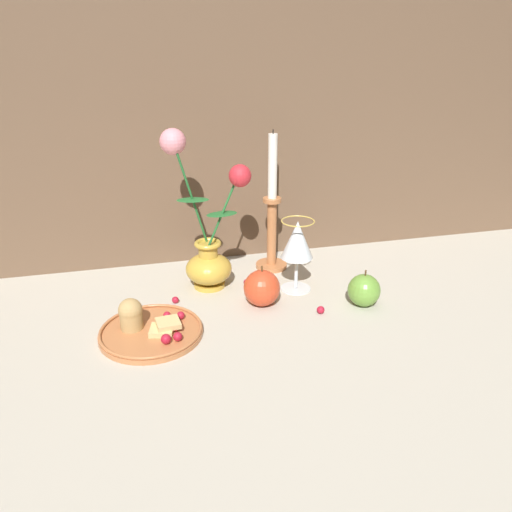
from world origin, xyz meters
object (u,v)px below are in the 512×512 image
at_px(wine_glass, 297,242).
at_px(apple_near_glass, 364,290).
at_px(vase, 207,242).
at_px(candlestick, 272,221).
at_px(apple_beside_vase, 262,288).
at_px(plate_with_pastries, 148,328).

height_order(wine_glass, apple_near_glass, wine_glass).
xyz_separation_m(vase, candlestick, (0.17, 0.07, 0.01)).
bearing_deg(apple_near_glass, apple_beside_vase, 165.43).
relative_size(plate_with_pastries, apple_beside_vase, 2.20).
distance_m(plate_with_pastries, wine_glass, 0.37).
bearing_deg(apple_beside_vase, plate_with_pastries, -165.04).
bearing_deg(apple_beside_vase, wine_glass, 29.24).
relative_size(candlestick, apple_beside_vase, 3.77).
bearing_deg(plate_with_pastries, wine_glass, 19.24).
relative_size(vase, apple_beside_vase, 3.98).
bearing_deg(vase, candlestick, 21.63).
bearing_deg(apple_beside_vase, apple_near_glass, -14.57).
distance_m(vase, plate_with_pastries, 0.25).
distance_m(vase, apple_near_glass, 0.36).
bearing_deg(candlestick, wine_glass, -80.31).
xyz_separation_m(plate_with_pastries, apple_beside_vase, (0.24, 0.07, 0.02)).
height_order(vase, wine_glass, vase).
height_order(plate_with_pastries, apple_beside_vase, apple_beside_vase).
xyz_separation_m(vase, apple_near_glass, (0.31, -0.17, -0.07)).
height_order(vase, plate_with_pastries, vase).
bearing_deg(candlestick, plate_with_pastries, -141.95).
xyz_separation_m(wine_glass, apple_near_glass, (0.12, -0.11, -0.08)).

